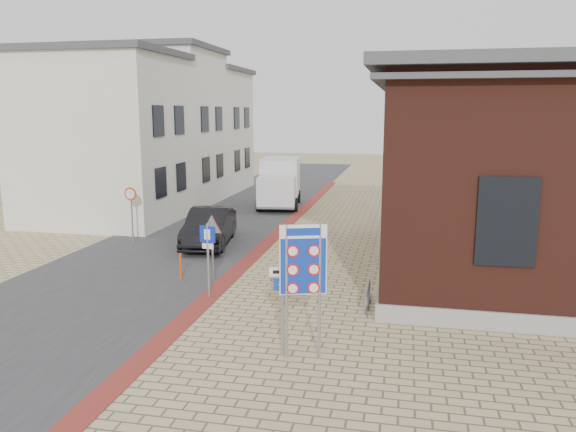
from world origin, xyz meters
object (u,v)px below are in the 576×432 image
Objects in this scene: sedan at (209,227)px; bollard at (181,267)px; box_truck at (280,182)px; border_sign at (303,263)px; essen_sign at (283,294)px; parking_sign at (208,248)px.

sedan is 5.13× the size of bollard.
box_truck is 1.80× the size of border_sign.
essen_sign is 4.62m from parking_sign.
border_sign is at bearing -16.14° from essen_sign.
border_sign is at bearing -37.29° from parking_sign.
sedan is 1.51× the size of border_sign.
essen_sign is at bearing 162.44° from border_sign.
essen_sign is at bearing -70.69° from sedan.
border_sign reaches higher than box_truck.
bollard is (-4.96, 4.94, -1.74)m from border_sign.
sedan is 6.71m from parking_sign.
sedan reaches higher than bollard.
essen_sign is (4.52, -19.63, 0.02)m from box_truck.
parking_sign reaches higher than essen_sign.
parking_sign is at bearing -92.62° from box_truck.
border_sign is 1.38× the size of essen_sign.
bollard is (0.02, -14.69, -0.96)m from box_truck.
border_sign is at bearing -83.73° from box_truck.
sedan is 11.41m from border_sign.
parking_sign is (-3.47, 3.50, -0.70)m from border_sign.
border_sign is at bearing -68.64° from sedan.
sedan is 0.84× the size of box_truck.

